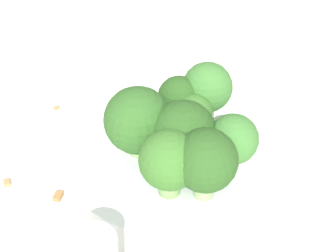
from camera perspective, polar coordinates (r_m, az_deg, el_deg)
name	(u,v)px	position (r m, az deg, el deg)	size (l,w,h in m)	color
ground_plane	(168,185)	(0.52, 0.00, -6.06)	(3.00, 3.00, 0.00)	silver
bowl	(168,170)	(0.50, 0.00, -4.51)	(0.18, 0.18, 0.04)	silver
broccoli_floret_0	(198,117)	(0.49, 3.05, 0.91)	(0.03, 0.03, 0.04)	#7A9E5B
broccoli_floret_1	(179,137)	(0.45, 1.15, -1.12)	(0.06, 0.06, 0.06)	#8EB770
broccoli_floret_2	(205,162)	(0.43, 3.83, -3.64)	(0.05, 0.05, 0.06)	#8EB770
broccoli_floret_3	(138,121)	(0.47, -3.07, 0.49)	(0.06, 0.06, 0.06)	#84AD66
broccoli_floret_4	(169,161)	(0.43, 0.15, -3.62)	(0.05, 0.05, 0.06)	#7A9E5B
broccoli_floret_5	(233,140)	(0.46, 6.63, -1.42)	(0.04, 0.04, 0.05)	#84AD66
broccoli_floret_6	(179,99)	(0.50, 1.13, 2.76)	(0.04, 0.04, 0.05)	#7A9E5B
broccoli_floret_7	(207,88)	(0.51, 4.01, 3.85)	(0.05, 0.05, 0.06)	#8EB770
almond_crumb_0	(58,194)	(0.51, -11.13, -6.83)	(0.01, 0.01, 0.01)	olive
almond_crumb_1	(216,78)	(0.63, 4.88, 4.89)	(0.01, 0.01, 0.01)	olive
almond_crumb_2	(131,94)	(0.61, -3.80, 3.29)	(0.01, 0.01, 0.01)	#AD7F4C
almond_crumb_3	(6,181)	(0.54, -16.09, -5.42)	(0.01, 0.01, 0.01)	#AD7F4C
almond_crumb_4	(57,107)	(0.61, -11.17, 1.95)	(0.01, 0.00, 0.01)	#AD7F4C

